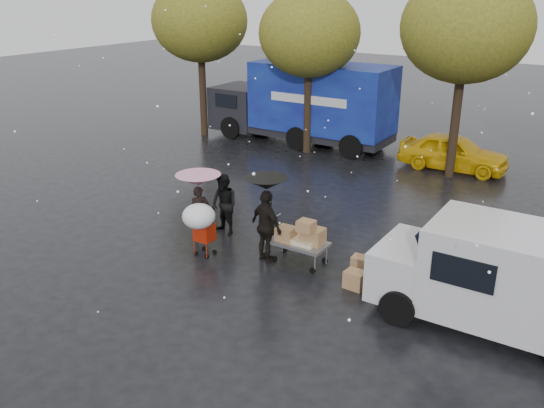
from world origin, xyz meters
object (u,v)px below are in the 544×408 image
Objects in this scene: person_pink at (200,213)px; white_van at (506,278)px; vendor_cart at (301,237)px; shopping_cart at (200,219)px; person_black at (267,226)px; yellow_taxi at (453,152)px; blue_truck at (305,103)px.

person_pink is 0.30× the size of white_van.
vendor_cart is 1.04× the size of shopping_cart.
yellow_taxi is at bearing -79.74° from person_black.
blue_truck is at bearing 106.90° from shopping_cart.
person_pink is at bearing 157.13° from yellow_taxi.
person_black is at bearing 179.90° from white_van.
yellow_taxi is (-4.00, 10.25, -0.48)m from white_van.
person_pink is 10.83m from yellow_taxi.
vendor_cart is 0.38× the size of yellow_taxi.
white_van is 11.01m from yellow_taxi.
person_pink reaches higher than vendor_cart.
shopping_cart is 0.36× the size of yellow_taxi.
shopping_cart is 7.26m from white_van.
person_pink is at bearing -75.62° from blue_truck.
blue_truck reaches higher than person_black.
vendor_cart is at bearing -138.66° from person_black.
white_van is at bearing 5.84° from shopping_cart.
person_pink is at bearing 178.67° from white_van.
vendor_cart is 9.95m from yellow_taxi.
shopping_cart is at bearing -73.10° from blue_truck.
blue_truck reaches higher than yellow_taxi.
person_pink is 10.83m from blue_truck.
person_black is 11.76m from blue_truck.
vendor_cart is 4.91m from white_van.
yellow_taxi is (6.68, -0.39, -1.07)m from blue_truck.
white_van reaches higher than shopping_cart.
person_black is (2.31, -0.18, 0.20)m from person_pink.
person_black is 1.24× the size of vendor_cart.
blue_truck is 6.78m from yellow_taxi.
vendor_cart is 11.86m from blue_truck.
blue_truck is (-3.45, 11.37, 0.69)m from shopping_cart.
person_pink is at bearing 130.00° from shopping_cart.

